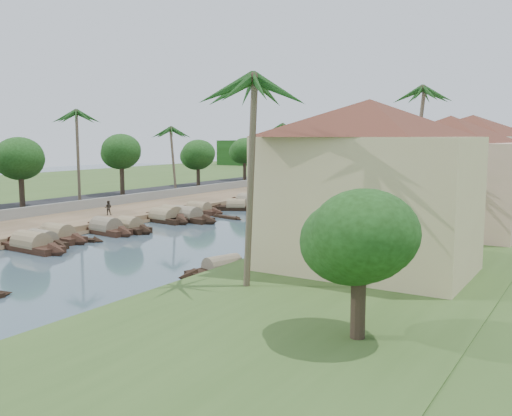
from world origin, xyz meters
The scene contains 42 objects.
ground centered at (0.00, 0.00, 0.00)m, with size 220.00×220.00×0.00m, color #3D515C.
left_bank centered at (-16.00, 20.00, 0.40)m, with size 10.00×180.00×0.80m, color brown.
right_bank centered at (19.00, 20.00, 0.60)m, with size 16.00×180.00×1.20m, color #355020.
road centered at (-24.50, 20.00, 0.70)m, with size 8.00×180.00×1.40m, color black.
retaining_wall centered at (-20.20, 20.00, 1.35)m, with size 0.40×180.00×1.10m, color slate.
treeline centered at (0.00, 100.00, 4.00)m, with size 120.00×14.00×8.00m.
bridge centered at (0.00, 72.00, 1.72)m, with size 28.00×4.00×2.40m.
building_near centered at (18.99, -2.00, 6.38)m, with size 14.85×14.85×10.20m.
building_mid centered at (19.99, 14.00, 6.13)m, with size 14.11×14.11×9.70m.
building_far centered at (18.99, 28.00, 6.38)m, with size 15.59×15.59×10.20m.
building_distant centered at (19.99, 48.00, 5.88)m, with size 12.62×12.62×9.20m.
sampan_2 centered at (-8.28, -5.22, 0.42)m, with size 8.88×2.26×2.31m.
sampan_3 centered at (-8.96, -3.73, 0.41)m, with size 7.59×2.28×2.04m.
sampan_4 centered at (-9.97, -1.29, 0.42)m, with size 8.13×2.16×2.29m.
sampan_5 centered at (-8.09, 5.69, 0.41)m, with size 6.76×2.31×2.14m.
sampan_6 centered at (-9.21, 3.78, 0.42)m, with size 7.97×2.72×2.32m.
sampan_7 centered at (-9.37, 12.20, 0.41)m, with size 8.22×2.67×2.16m.
sampan_8 centered at (-9.45, 13.57, 0.42)m, with size 8.12×5.13×2.46m.
sampan_9 centered at (-7.84, 14.23, 0.42)m, with size 9.83×3.30×2.41m.
sampan_10 centered at (-10.13, 19.50, 0.41)m, with size 7.68×2.04×2.12m.
sampan_11 centered at (-8.10, 24.58, 0.41)m, with size 6.78×4.34×1.99m.
sampan_12 centered at (-9.53, 29.66, 0.42)m, with size 9.43×4.09×2.21m.
sampan_13 centered at (-9.80, 31.03, 0.42)m, with size 8.63×4.43×2.32m.
sampan_14 centered at (9.60, -3.75, 0.40)m, with size 3.47×7.26×1.81m.
sampan_15 centered at (9.57, 8.60, 0.41)m, with size 3.47×7.60×2.03m.
sampan_16 centered at (8.75, 22.00, 0.41)m, with size 3.68×8.06×1.98m.
canoe_1 centered at (-8.44, -0.36, 0.10)m, with size 5.22×2.34×0.84m.
canoe_2 centered at (-5.16, 18.16, 0.10)m, with size 4.95×1.78×0.72m.
palm_0 centered at (15.00, -9.03, 11.96)m, with size 3.20×3.20×12.59m.
palm_1 centered at (16.00, 6.66, 10.33)m, with size 3.20×3.20×10.90m.
palm_2 centered at (15.00, 20.97, 13.43)m, with size 3.20×3.20×14.12m.
palm_3 centered at (16.00, 38.74, 10.06)m, with size 3.20×3.20×10.60m.
palm_5 centered at (-24.00, 13.61, 11.89)m, with size 3.20×3.20×12.31m.
palm_6 centered at (-22.00, 29.40, 10.11)m, with size 3.20×3.20×10.46m.
palm_7 centered at (14.00, 53.33, 10.28)m, with size 3.20×3.20×10.84m.
palm_8 centered at (-20.50, 58.59, 11.06)m, with size 3.20×3.20×11.45m.
tree_2 centered at (-24.00, 5.53, 6.67)m, with size 5.23×5.23×7.50m.
tree_3 centered at (-24.00, 20.93, 7.06)m, with size 5.18×5.18×7.88m.
tree_4 centered at (-24.00, 37.60, 6.19)m, with size 5.27×5.27×7.02m.
tree_5 centered at (-24.00, 51.16, 6.51)m, with size 5.06×5.06×7.27m.
tree_7 centered at (23.00, -13.44, 5.20)m, with size 4.24×4.24×5.81m.
person_far centered at (-14.20, 8.91, 1.59)m, with size 0.76×0.60×1.57m, color #312A22.
Camera 1 is at (31.10, -34.36, 9.27)m, focal length 40.00 mm.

